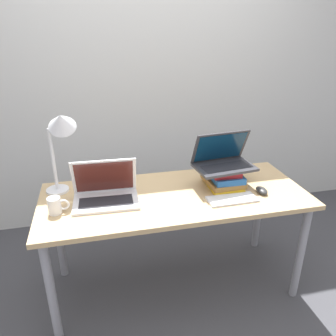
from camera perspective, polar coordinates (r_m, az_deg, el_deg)
ground_plane at (r=2.23m, az=3.44°, el=-25.24°), size 14.00×14.00×0.00m
wall_back at (r=2.82m, az=-4.01°, el=16.80°), size 8.00×0.05×2.70m
desk at (r=2.08m, az=1.22°, el=-6.38°), size 1.64×0.68×0.72m
laptop_left at (r=1.98m, az=-10.82°, el=-4.29°), size 0.39×0.27×0.25m
book_stack at (r=2.15m, az=9.65°, el=-1.57°), size 0.23×0.28×0.13m
laptop_on_books at (r=2.10m, az=9.58°, el=1.34°), size 0.39×0.27×0.23m
wireless_keyboard at (r=2.00m, az=11.09°, el=-5.32°), size 0.30×0.13×0.01m
mouse at (r=2.12m, az=16.00°, el=-3.77°), size 0.06×0.10×0.04m
mug at (r=1.92m, az=-19.03°, el=-6.21°), size 0.12×0.07×0.10m
desk_lamp at (r=2.00m, az=-18.24°, el=6.21°), size 0.23×0.20×0.55m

